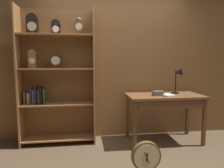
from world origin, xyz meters
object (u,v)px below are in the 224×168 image
object	(u,v)px
workbench	(165,101)
round_clock_large	(146,157)
desk_lamp	(179,76)
open_repair_manual	(168,95)
bookshelf	(55,75)
toolbox_small	(158,93)

from	to	relation	value
workbench	round_clock_large	xyz separation A→B (m)	(-0.60, -0.91, -0.50)
desk_lamp	open_repair_manual	world-z (taller)	desk_lamp
workbench	bookshelf	bearing A→B (deg)	172.32
bookshelf	workbench	distance (m)	1.85
toolbox_small	open_repair_manual	size ratio (longest dim) A/B	0.74
bookshelf	round_clock_large	size ratio (longest dim) A/B	5.47
desk_lamp	open_repair_manual	distance (m)	0.45
bookshelf	open_repair_manual	bearing A→B (deg)	-10.39
workbench	toolbox_small	distance (m)	0.19
workbench	round_clock_large	size ratio (longest dim) A/B	3.05
open_repair_manual	workbench	bearing A→B (deg)	86.35
open_repair_manual	round_clock_large	xyz separation A→B (m)	(-0.61, -0.82, -0.61)
workbench	toolbox_small	size ratio (longest dim) A/B	7.56
toolbox_small	open_repair_manual	xyz separation A→B (m)	(0.14, -0.07, -0.02)
bookshelf	desk_lamp	xyz separation A→B (m)	(2.07, -0.14, -0.03)
round_clock_large	toolbox_small	bearing A→B (deg)	62.30
toolbox_small	workbench	bearing A→B (deg)	7.96
bookshelf	open_repair_manual	size ratio (longest dim) A/B	10.06
workbench	open_repair_manual	xyz separation A→B (m)	(0.01, -0.09, 0.11)
desk_lamp	open_repair_manual	xyz separation A→B (m)	(-0.28, -0.19, -0.29)
toolbox_small	round_clock_large	size ratio (longest dim) A/B	0.40
desk_lamp	toolbox_small	bearing A→B (deg)	-163.81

